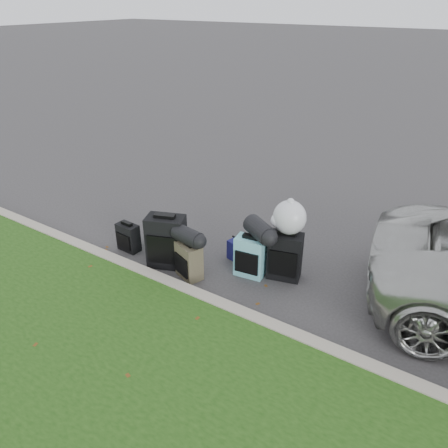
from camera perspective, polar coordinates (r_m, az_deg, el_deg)
The scene contains 12 objects.
ground at distance 6.79m, azimuth -0.23°, elevation -4.98°, with size 120.00×120.00×0.00m, color #383535.
curb at distance 6.09m, azimuth -5.53°, elevation -8.59°, with size 120.00×0.18×0.15m, color #9E937F.
suitcase_small_black at distance 7.17m, azimuth -12.38°, elevation -1.71°, with size 0.36×0.20×0.46m, color black.
suitcase_large_black_left at distance 6.59m, azimuth -7.53°, elevation -2.27°, with size 0.56×0.34×0.81m, color black.
suitcase_olive at distance 6.34m, azimuth -4.58°, elevation -4.81°, with size 0.39×0.25×0.54m, color #3F3A29.
suitcase_teal at distance 6.36m, azimuth 3.43°, elevation -4.27°, with size 0.43×0.25×0.61m, color #559AA8.
suitcase_large_black_right at distance 6.33m, azimuth 7.97°, elevation -4.18°, with size 0.47×0.28×0.71m, color black.
tote_green at distance 7.21m, azimuth -8.15°, elevation -1.44°, with size 0.34×0.27×0.39m, color #197138.
tote_navy at distance 6.79m, azimuth 1.91°, elevation -3.46°, with size 0.29×0.23×0.32m, color navy.
duffel_left at distance 6.17m, azimuth -4.78°, elevation -1.56°, with size 0.24×0.24×0.45m, color black.
duffel_right at distance 6.15m, azimuth 4.69°, elevation -0.76°, with size 0.27×0.27×0.49m, color black.
trash_bag at distance 6.11m, azimuth 8.56°, elevation 0.85°, with size 0.47×0.47×0.47m, color silver.
Camera 1 is at (3.19, -4.76, 3.66)m, focal length 35.00 mm.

